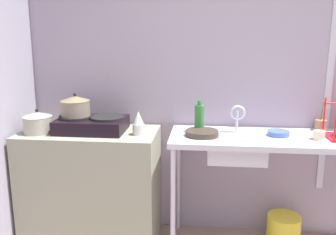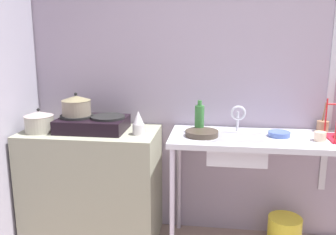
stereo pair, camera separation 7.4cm
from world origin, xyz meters
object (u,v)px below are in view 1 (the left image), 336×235
object	(u,v)px
small_bowl_on_drainboard	(278,133)
bottle_by_sink	(199,118)
stove	(92,124)
sink_basin	(236,148)
pot_on_left_burner	(75,106)
pot_beside_stove	(38,122)
utensil_jar	(321,125)
bucket_on_floor	(283,230)
faucet	(238,114)
cup_by_rack	(319,135)
frying_pan	(202,133)
percolator	(138,123)

from	to	relation	value
small_bowl_on_drainboard	bottle_by_sink	distance (m)	0.59
stove	bottle_by_sink	world-z (taller)	bottle_by_sink
stove	sink_basin	distance (m)	1.11
pot_on_left_burner	sink_basin	world-z (taller)	pot_on_left_burner
pot_beside_stove	utensil_jar	distance (m)	2.17
small_bowl_on_drainboard	bucket_on_floor	xyz separation A→B (m)	(0.10, 0.04, -0.81)
stove	faucet	distance (m)	1.12
bottle_by_sink	bucket_on_floor	xyz separation A→B (m)	(0.68, -0.00, -0.90)
pot_beside_stove	bottle_by_sink	distance (m)	1.22
pot_on_left_burner	cup_by_rack	distance (m)	1.80
frying_pan	stove	bearing A→B (deg)	177.10
pot_beside_stove	small_bowl_on_drainboard	size ratio (longest dim) A/B	1.37
sink_basin	small_bowl_on_drainboard	xyz separation A→B (m)	(0.31, 0.07, 0.10)
small_bowl_on_drainboard	bottle_by_sink	size ratio (longest dim) A/B	0.65
faucet	frying_pan	world-z (taller)	faucet
stove	pot_on_left_burner	bearing A→B (deg)	-180.00
bucket_on_floor	pot_on_left_burner	bearing A→B (deg)	-177.82
small_bowl_on_drainboard	bottle_by_sink	xyz separation A→B (m)	(-0.58, 0.05, 0.09)
pot_on_left_burner	pot_beside_stove	xyz separation A→B (m)	(-0.27, -0.09, -0.11)
faucet	utensil_jar	distance (m)	0.66
percolator	cup_by_rack	xyz separation A→B (m)	(1.29, 0.00, -0.05)
bottle_by_sink	utensil_jar	size ratio (longest dim) A/B	1.08
frying_pan	cup_by_rack	bearing A→B (deg)	-0.88
pot_beside_stove	sink_basin	world-z (taller)	pot_beside_stove
pot_beside_stove	cup_by_rack	world-z (taller)	pot_beside_stove
pot_on_left_burner	small_bowl_on_drainboard	bearing A→B (deg)	0.76
utensil_jar	bucket_on_floor	distance (m)	0.88
bucket_on_floor	sink_basin	bearing A→B (deg)	-165.20
stove	sink_basin	world-z (taller)	stove
sink_basin	percolator	bearing A→B (deg)	-178.86
bottle_by_sink	utensil_jar	distance (m)	0.95
bottle_by_sink	faucet	bearing A→B (deg)	7.50
faucet	cup_by_rack	world-z (taller)	faucet
cup_by_rack	small_bowl_on_drainboard	size ratio (longest dim) A/B	0.51
frying_pan	small_bowl_on_drainboard	distance (m)	0.56
stove	faucet	xyz separation A→B (m)	(1.11, 0.10, 0.08)
frying_pan	faucet	bearing A→B (deg)	29.05
pot_on_left_burner	bottle_by_sink	size ratio (longest dim) A/B	0.91
frying_pan	sink_basin	bearing A→B (deg)	-0.66
stove	percolator	bearing A→B (deg)	-9.12
cup_by_rack	bottle_by_sink	bearing A→B (deg)	171.82
pot_beside_stove	bucket_on_floor	xyz separation A→B (m)	(1.89, 0.15, -0.87)
small_bowl_on_drainboard	sink_basin	bearing A→B (deg)	-167.90
percolator	bottle_by_sink	world-z (taller)	bottle_by_sink
faucet	utensil_jar	world-z (taller)	utensil_jar
percolator	utensil_jar	world-z (taller)	utensil_jar
cup_by_rack	pot_on_left_burner	bearing A→B (deg)	178.23
pot_on_left_burner	percolator	distance (m)	0.51
percolator	sink_basin	distance (m)	0.74
cup_by_rack	utensil_jar	world-z (taller)	utensil_jar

